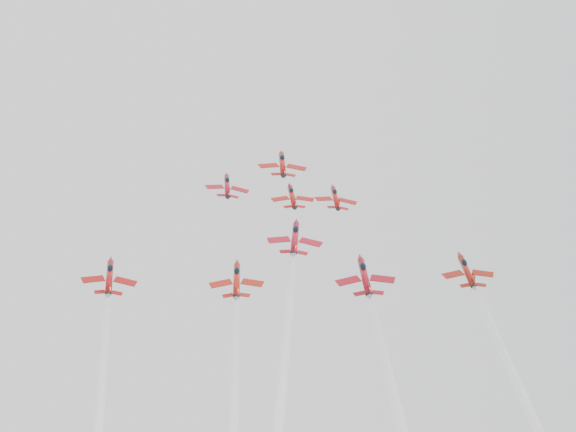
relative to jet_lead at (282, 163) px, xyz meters
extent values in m
cylinder|color=#A7150F|center=(0.00, -0.33, -0.33)|extent=(1.22, 9.73, 7.39)
cone|color=#A7150F|center=(0.00, 5.18, 3.58)|extent=(1.22, 2.69, 2.40)
cone|color=black|center=(0.00, -5.38, -3.91)|extent=(1.22, 1.79, 1.76)
ellipsoid|color=black|center=(0.00, 1.43, 1.60)|extent=(1.11, 2.56, 2.22)
cube|color=#A7150F|center=(-2.99, -1.02, -0.88)|extent=(4.52, 2.91, 1.24)
cube|color=#A7150F|center=(2.99, -1.02, -0.88)|extent=(4.52, 2.91, 1.24)
cube|color=#A7150F|center=(0.00, -5.07, -2.06)|extent=(0.13, 2.91, 2.96)
cube|color=#A7150F|center=(-1.55, -4.48, -3.27)|extent=(2.17, 1.44, 0.71)
cube|color=#A7150F|center=(1.55, -4.48, -3.27)|extent=(2.17, 1.44, 0.71)
cylinder|color=#A60F1F|center=(-12.10, -9.50, -6.83)|extent=(1.03, 8.22, 6.25)
cone|color=#A60F1F|center=(-12.10, -4.85, -3.53)|extent=(1.03, 2.27, 2.03)
cone|color=black|center=(-12.10, -13.77, -9.86)|extent=(1.03, 1.51, 1.49)
ellipsoid|color=black|center=(-12.10, -8.02, -5.21)|extent=(0.94, 2.16, 1.88)
cube|color=#A60F1F|center=(-14.63, -10.08, -7.30)|extent=(3.82, 2.46, 1.05)
cube|color=#A60F1F|center=(-9.58, -10.08, -7.30)|extent=(3.82, 2.46, 1.05)
cube|color=#A60F1F|center=(-12.10, -13.51, -8.29)|extent=(0.11, 2.45, 2.50)
cube|color=#A60F1F|center=(-13.41, -13.01, -9.32)|extent=(1.83, 1.21, 0.60)
cube|color=#A60F1F|center=(-10.79, -13.01, -9.32)|extent=(1.83, 1.21, 0.60)
cylinder|color=#AD1410|center=(0.63, -12.95, -9.27)|extent=(1.00, 8.00, 6.08)
cone|color=#AD1410|center=(0.63, -8.42, -6.06)|extent=(1.00, 2.21, 1.97)
cone|color=black|center=(0.63, -17.10, -12.22)|extent=(1.00, 1.47, 1.45)
ellipsoid|color=black|center=(0.63, -11.50, -7.69)|extent=(0.91, 2.11, 1.82)
cube|color=#AD1410|center=(-1.83, -13.51, -9.73)|extent=(3.72, 2.39, 1.02)
cube|color=#AD1410|center=(3.08, -13.51, -9.73)|extent=(3.72, 2.39, 1.02)
cube|color=#AD1410|center=(0.63, -16.84, -10.70)|extent=(0.11, 2.39, 2.43)
cube|color=#AD1410|center=(-0.65, -16.36, -11.69)|extent=(1.78, 1.18, 0.59)
cube|color=#AD1410|center=(1.90, -16.36, -11.69)|extent=(1.78, 1.18, 0.59)
cylinder|color=#B11010|center=(9.25, -13.15, -9.42)|extent=(1.00, 7.98, 6.06)
cone|color=#B11010|center=(9.25, -8.63, -6.22)|extent=(1.00, 2.20, 1.97)
cone|color=black|center=(9.25, -17.29, -12.35)|extent=(1.00, 1.46, 1.44)
ellipsoid|color=black|center=(9.25, -11.71, -7.84)|extent=(0.91, 2.10, 1.82)
cube|color=#B11010|center=(6.80, -13.71, -9.87)|extent=(3.71, 2.38, 1.02)
cube|color=#B11010|center=(11.70, -13.71, -9.87)|extent=(3.71, 2.38, 1.02)
cube|color=#B11010|center=(9.25, -17.03, -10.84)|extent=(0.11, 2.38, 2.42)
cube|color=#B11010|center=(7.98, -16.55, -11.83)|extent=(1.78, 1.18, 0.58)
cube|color=#B11010|center=(10.52, -16.55, -11.83)|extent=(1.78, 1.18, 0.58)
cylinder|color=#AF101F|center=(-0.51, -26.51, -18.88)|extent=(1.17, 9.33, 7.09)
cone|color=#AF101F|center=(-0.51, -21.23, -15.14)|extent=(1.17, 2.58, 2.30)
cone|color=black|center=(-0.51, -31.35, -22.32)|extent=(1.17, 1.71, 1.69)
ellipsoid|color=black|center=(-0.51, -24.82, -17.04)|extent=(1.06, 2.46, 2.13)
cube|color=#AF101F|center=(-3.37, -27.17, -19.42)|extent=(4.34, 2.79, 1.19)
cube|color=#AF101F|center=(2.36, -27.17, -19.42)|extent=(4.34, 2.79, 1.19)
cube|color=#AF101F|center=(-0.51, -31.05, -20.54)|extent=(0.13, 2.79, 2.84)
cube|color=#AF101F|center=(-1.99, -30.49, -21.71)|extent=(2.08, 1.38, 0.68)
cube|color=#AF101F|center=(0.98, -30.49, -21.71)|extent=(2.08, 1.38, 0.68)
cylinder|color=#A3100F|center=(-31.77, -37.47, -26.65)|extent=(1.03, 8.24, 6.26)
cone|color=#A3100F|center=(-31.77, -32.80, -23.35)|extent=(1.03, 2.28, 2.03)
cone|color=black|center=(-31.77, -41.75, -29.69)|extent=(1.03, 1.51, 1.49)
ellipsoid|color=black|center=(-31.77, -35.98, -25.02)|extent=(0.94, 2.17, 1.88)
cube|color=#A3100F|center=(-34.30, -38.05, -27.12)|extent=(3.83, 2.46, 1.05)
cube|color=#A3100F|center=(-29.24, -38.05, -27.12)|extent=(3.83, 2.46, 1.05)
cube|color=#A3100F|center=(-31.77, -41.48, -28.12)|extent=(0.11, 2.46, 2.50)
cube|color=#A3100F|center=(-33.08, -40.98, -29.14)|extent=(1.84, 1.22, 0.60)
cube|color=#A3100F|center=(-30.45, -40.98, -29.14)|extent=(1.84, 1.22, 0.60)
cylinder|color=#B21C11|center=(-11.44, -37.97, -27.01)|extent=(1.04, 8.31, 6.31)
cone|color=#B21C11|center=(-11.44, -33.27, -23.68)|extent=(1.04, 2.30, 2.05)
cone|color=black|center=(-11.44, -42.29, -30.07)|extent=(1.04, 1.53, 1.50)
ellipsoid|color=black|center=(-11.44, -36.47, -25.37)|extent=(0.95, 2.19, 1.90)
cube|color=#B21C11|center=(-13.99, -38.56, -27.49)|extent=(3.86, 2.48, 1.06)
cube|color=#B21C11|center=(-8.89, -38.56, -27.49)|extent=(3.86, 2.48, 1.06)
cube|color=#B21C11|center=(-11.44, -42.02, -28.49)|extent=(0.11, 2.48, 2.53)
cube|color=#B21C11|center=(-12.76, -41.52, -29.52)|extent=(1.85, 1.23, 0.61)
cube|color=#B21C11|center=(-10.11, -41.52, -29.52)|extent=(1.85, 1.23, 0.61)
cylinder|color=maroon|center=(9.94, -36.92, -26.26)|extent=(1.17, 9.32, 7.08)
cone|color=maroon|center=(9.94, -31.64, -22.52)|extent=(1.17, 2.58, 2.30)
cone|color=black|center=(9.94, -41.76, -29.69)|extent=(1.17, 1.71, 1.69)
ellipsoid|color=black|center=(9.94, -35.23, -24.42)|extent=(1.06, 2.45, 2.13)
cube|color=maroon|center=(7.08, -37.58, -26.79)|extent=(4.33, 2.78, 1.19)
cube|color=maroon|center=(12.80, -37.58, -26.79)|extent=(4.33, 2.78, 1.19)
cube|color=maroon|center=(9.94, -41.46, -27.92)|extent=(0.13, 2.78, 2.83)
cube|color=maroon|center=(8.46, -40.89, -29.08)|extent=(2.08, 1.38, 0.68)
cube|color=maroon|center=(11.43, -40.89, -29.08)|extent=(2.08, 1.38, 0.68)
cylinder|color=maroon|center=(28.09, -35.31, -25.12)|extent=(1.04, 8.31, 6.31)
cone|color=maroon|center=(28.09, -30.61, -21.79)|extent=(1.04, 2.30, 2.05)
cone|color=black|center=(28.09, -39.63, -28.18)|extent=(1.04, 1.53, 1.50)
ellipsoid|color=black|center=(28.09, -33.81, -23.48)|extent=(0.94, 2.19, 1.89)
cube|color=maroon|center=(25.54, -35.90, -25.60)|extent=(3.86, 2.48, 1.06)
cube|color=maroon|center=(30.64, -35.90, -25.60)|extent=(3.86, 2.48, 1.06)
cube|color=maroon|center=(28.09, -39.36, -26.60)|extent=(0.11, 2.48, 2.52)
cube|color=maroon|center=(26.77, -38.86, -27.64)|extent=(1.85, 1.23, 0.61)
cube|color=maroon|center=(29.41, -38.86, -27.64)|extent=(1.85, 1.23, 0.61)
camera|label=1|loc=(-17.79, -168.16, -33.35)|focal=50.00mm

